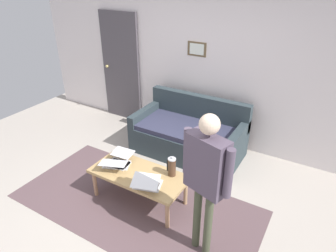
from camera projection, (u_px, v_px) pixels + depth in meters
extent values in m
plane|color=#AEA499|center=(133.00, 212.00, 3.70)|extent=(7.68, 7.68, 0.00)
cube|color=brown|center=(136.00, 204.00, 3.83)|extent=(3.14, 1.51, 0.01)
cube|color=silver|center=(211.00, 63.00, 4.75)|extent=(7.04, 0.10, 2.70)
cube|color=brown|center=(197.00, 49.00, 4.71)|extent=(0.32, 0.02, 0.23)
cube|color=silver|center=(197.00, 49.00, 4.71)|extent=(0.25, 0.00, 0.17)
cube|color=#484349|center=(121.00, 68.00, 5.63)|extent=(0.82, 0.05, 2.05)
sphere|color=tan|center=(107.00, 66.00, 5.74)|extent=(0.06, 0.06, 0.06)
cube|color=#2D393E|center=(188.00, 141.00, 4.81)|extent=(1.72, 0.91, 0.42)
cube|color=#32344B|center=(188.00, 128.00, 4.68)|extent=(1.48, 0.83, 0.08)
cube|color=#2D393E|center=(199.00, 108.00, 4.90)|extent=(1.72, 0.14, 0.46)
cube|color=#2D393E|center=(237.00, 137.00, 4.31)|extent=(0.12, 0.91, 0.20)
cube|color=#2D393E|center=(146.00, 113.00, 5.03)|extent=(0.12, 0.91, 0.20)
cube|color=tan|center=(139.00, 174.00, 3.72)|extent=(1.22, 0.57, 0.04)
cylinder|color=tan|center=(167.00, 215.00, 3.40)|extent=(0.05, 0.05, 0.39)
cylinder|color=tan|center=(95.00, 183.00, 3.89)|extent=(0.05, 0.05, 0.39)
cylinder|color=tan|center=(186.00, 192.00, 3.74)|extent=(0.05, 0.05, 0.39)
cylinder|color=tan|center=(117.00, 166.00, 4.24)|extent=(0.05, 0.05, 0.39)
cube|color=silver|center=(148.00, 184.00, 3.50)|extent=(0.37, 0.32, 0.01)
cube|color=black|center=(147.00, 185.00, 3.48)|extent=(0.29, 0.21, 0.00)
cube|color=silver|center=(146.00, 181.00, 3.38)|extent=(0.36, 0.30, 0.08)
cube|color=#242E24|center=(146.00, 181.00, 3.38)|extent=(0.33, 0.27, 0.07)
cube|color=silver|center=(118.00, 164.00, 3.88)|extent=(0.30, 0.23, 0.01)
cube|color=black|center=(119.00, 163.00, 3.88)|extent=(0.24, 0.14, 0.00)
cube|color=silver|center=(123.00, 153.00, 3.92)|extent=(0.29, 0.22, 0.03)
cube|color=black|center=(123.00, 153.00, 3.92)|extent=(0.27, 0.19, 0.03)
cube|color=silver|center=(117.00, 164.00, 3.86)|extent=(0.39, 0.32, 0.01)
cube|color=black|center=(116.00, 165.00, 3.84)|extent=(0.31, 0.22, 0.00)
cube|color=silver|center=(113.00, 163.00, 3.71)|extent=(0.38, 0.31, 0.04)
cube|color=silver|center=(113.00, 163.00, 3.71)|extent=(0.34, 0.28, 0.03)
cylinder|color=#4C3323|center=(172.00, 167.00, 3.62)|extent=(0.10, 0.10, 0.23)
cylinder|color=#B7B7BC|center=(172.00, 159.00, 3.57)|extent=(0.10, 0.10, 0.02)
sphere|color=#B2B2B7|center=(172.00, 157.00, 3.55)|extent=(0.03, 0.03, 0.03)
cube|color=black|center=(167.00, 165.00, 3.65)|extent=(0.01, 0.01, 0.16)
cylinder|color=#434834|center=(208.00, 225.00, 2.98)|extent=(0.08, 0.08, 0.82)
cylinder|color=#434834|center=(197.00, 217.00, 3.08)|extent=(0.08, 0.08, 0.82)
cube|color=#4F4354|center=(207.00, 164.00, 2.70)|extent=(0.44, 0.29, 0.58)
cylinder|color=#4F4354|center=(229.00, 174.00, 2.53)|extent=(0.10, 0.10, 0.49)
cylinder|color=#4F4354|center=(187.00, 151.00, 2.85)|extent=(0.10, 0.10, 0.49)
sphere|color=beige|center=(210.00, 124.00, 2.51)|extent=(0.19, 0.19, 0.19)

